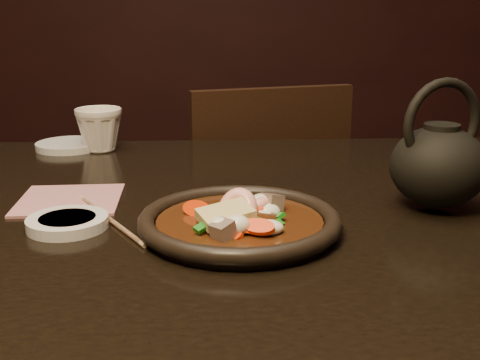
{
  "coord_description": "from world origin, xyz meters",
  "views": [
    {
      "loc": [
        0.22,
        -0.78,
        1.02
      ],
      "look_at": [
        0.26,
        -0.03,
        0.8
      ],
      "focal_mm": 45.0,
      "sensor_mm": 36.0,
      "label": 1
    }
  ],
  "objects_px": {
    "table": "(51,265)",
    "plate": "(240,222)",
    "chair": "(255,233)",
    "teapot": "(439,162)",
    "tea_cup": "(99,128)"
  },
  "relations": [
    {
      "from": "table",
      "to": "plate",
      "type": "height_order",
      "value": "plate"
    },
    {
      "from": "table",
      "to": "chair",
      "type": "xyz_separation_m",
      "value": [
        0.33,
        0.66,
        -0.21
      ]
    },
    {
      "from": "table",
      "to": "chair",
      "type": "distance_m",
      "value": 0.77
    },
    {
      "from": "plate",
      "to": "table",
      "type": "bearing_deg",
      "value": 161.27
    },
    {
      "from": "chair",
      "to": "teapot",
      "type": "height_order",
      "value": "teapot"
    },
    {
      "from": "chair",
      "to": "tea_cup",
      "type": "distance_m",
      "value": 0.55
    },
    {
      "from": "table",
      "to": "chair",
      "type": "bearing_deg",
      "value": 63.37
    },
    {
      "from": "table",
      "to": "teapot",
      "type": "height_order",
      "value": "teapot"
    },
    {
      "from": "plate",
      "to": "tea_cup",
      "type": "relative_size",
      "value": 2.81
    },
    {
      "from": "table",
      "to": "plate",
      "type": "xyz_separation_m",
      "value": [
        0.26,
        -0.09,
        0.09
      ]
    },
    {
      "from": "chair",
      "to": "tea_cup",
      "type": "relative_size",
      "value": 9.51
    },
    {
      "from": "teapot",
      "to": "plate",
      "type": "bearing_deg",
      "value": 177.96
    },
    {
      "from": "table",
      "to": "teapot",
      "type": "xyz_separation_m",
      "value": [
        0.53,
        -0.01,
        0.14
      ]
    },
    {
      "from": "plate",
      "to": "tea_cup",
      "type": "height_order",
      "value": "tea_cup"
    },
    {
      "from": "teapot",
      "to": "chair",
      "type": "bearing_deg",
      "value": 88.22
    }
  ]
}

